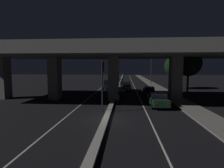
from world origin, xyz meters
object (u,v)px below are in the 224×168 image
at_px(car_black_second, 149,91).
at_px(car_grey_fourth_oncoming, 116,78).
at_px(traffic_light_left_of_median, 102,77).
at_px(street_lamp, 150,65).
at_px(motorcycle_black_filtering_far, 120,87).
at_px(car_silver_third, 126,86).
at_px(pedestrian_on_sidewalk, 174,94).
at_px(car_dark_green_lead, 157,100).
at_px(car_dark_blue_lead_oncoming, 108,84).
at_px(motorcycle_red_filtering_mid, 121,92).
at_px(car_dark_red_second_oncoming, 111,82).
at_px(motorcycle_blue_filtering_near, 118,99).
at_px(car_taxi_yellow_third_oncoming, 114,80).

xyz_separation_m(car_black_second, car_grey_fourth_oncoming, (-7.32, 35.38, 0.04)).
xyz_separation_m(traffic_light_left_of_median, street_lamp, (8.61, 28.21, 1.54)).
height_order(car_grey_fourth_oncoming, motorcycle_black_filtering_far, car_grey_fourth_oncoming).
distance_m(car_black_second, car_silver_third, 7.15).
xyz_separation_m(car_black_second, pedestrian_on_sidewalk, (2.90, -3.74, 0.16)).
relative_size(street_lamp, car_black_second, 1.87).
distance_m(car_dark_green_lead, car_silver_third, 14.61).
bearing_deg(car_dark_blue_lead_oncoming, motorcycle_red_filtering_mid, 17.03).
height_order(car_dark_green_lead, car_dark_blue_lead_oncoming, car_dark_blue_lead_oncoming).
bearing_deg(motorcycle_red_filtering_mid, car_dark_green_lead, -154.32).
relative_size(traffic_light_left_of_median, street_lamp, 0.60).
xyz_separation_m(car_dark_green_lead, car_dark_red_second_oncoming, (-7.40, 24.77, 0.05)).
height_order(traffic_light_left_of_median, street_lamp, street_lamp).
bearing_deg(motorcycle_red_filtering_mid, motorcycle_blue_filtering_near, 174.24).
bearing_deg(motorcycle_red_filtering_mid, traffic_light_left_of_median, 167.51).
bearing_deg(motorcycle_red_filtering_mid, car_black_second, -90.51).
bearing_deg(pedestrian_on_sidewalk, street_lamp, 91.18).
bearing_deg(motorcycle_blue_filtering_near, car_taxi_yellow_third_oncoming, 5.30).
distance_m(street_lamp, motorcycle_red_filtering_mid, 19.35).
distance_m(car_silver_third, car_dark_blue_lead_oncoming, 4.37).
distance_m(street_lamp, car_dark_red_second_oncoming, 10.85).
bearing_deg(car_dark_blue_lead_oncoming, car_dark_red_second_oncoming, 178.26).
bearing_deg(motorcycle_black_filtering_far, car_taxi_yellow_third_oncoming, 7.95).
relative_size(car_dark_red_second_oncoming, car_taxi_yellow_third_oncoming, 1.09).
xyz_separation_m(traffic_light_left_of_median, car_dark_blue_lead_oncoming, (-1.30, 19.26, -2.55)).
bearing_deg(traffic_light_left_of_median, car_dark_green_lead, 25.96).
height_order(car_taxi_yellow_third_oncoming, motorcycle_black_filtering_far, car_taxi_yellow_third_oncoming).
relative_size(street_lamp, car_dark_red_second_oncoming, 1.97).
bearing_deg(traffic_light_left_of_median, car_silver_third, 81.66).
bearing_deg(car_black_second, motorcycle_black_filtering_far, 36.25).
bearing_deg(car_taxi_yellow_third_oncoming, motorcycle_blue_filtering_near, 6.03).
relative_size(traffic_light_left_of_median, car_grey_fourth_oncoming, 1.14).
height_order(motorcycle_red_filtering_mid, pedestrian_on_sidewalk, pedestrian_on_sidewalk).
distance_m(traffic_light_left_of_median, motorcycle_red_filtering_mid, 11.25).
distance_m(street_lamp, car_grey_fourth_oncoming, 21.05).
distance_m(car_dark_blue_lead_oncoming, car_dark_red_second_oncoming, 8.45).
xyz_separation_m(motorcycle_blue_filtering_near, motorcycle_red_filtering_mid, (0.25, 6.69, -0.03)).
xyz_separation_m(car_dark_blue_lead_oncoming, pedestrian_on_sidewalk, (10.34, -12.04, -0.11)).
relative_size(car_silver_third, motorcycle_blue_filtering_near, 2.10).
distance_m(car_grey_fourth_oncoming, pedestrian_on_sidewalk, 40.43).
bearing_deg(street_lamp, car_taxi_yellow_third_oncoming, 141.66).
xyz_separation_m(street_lamp, car_taxi_yellow_third_oncoming, (-9.85, 7.79, -4.29)).
distance_m(traffic_light_left_of_median, car_silver_third, 17.51).
bearing_deg(motorcycle_blue_filtering_near, car_grey_fourth_oncoming, 4.07).
bearing_deg(motorcycle_red_filtering_mid, motorcycle_black_filtering_far, -0.63).
xyz_separation_m(car_dark_blue_lead_oncoming, motorcycle_black_filtering_far, (2.58, -0.97, -0.41)).
bearing_deg(pedestrian_on_sidewalk, car_silver_third, 123.43).
relative_size(traffic_light_left_of_median, motorcycle_black_filtering_far, 2.71).
bearing_deg(street_lamp, car_silver_third, -118.83).
xyz_separation_m(traffic_light_left_of_median, car_dark_red_second_oncoming, (-1.36, 27.71, -2.69)).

